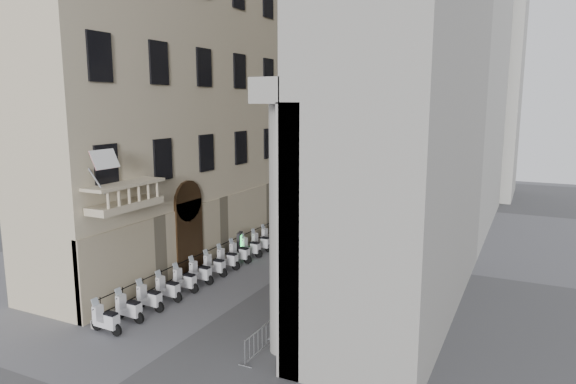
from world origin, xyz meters
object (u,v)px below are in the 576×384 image
Objects in this scene: scooter_0 at (107,333)px; pedestrian_a at (374,208)px; info_kiosk at (240,244)px; street_lamp at (296,174)px; security_tent at (325,196)px; pedestrian_b at (401,210)px.

scooter_0 is 27.41m from pedestrian_a.
info_kiosk is (-0.74, 12.48, 0.80)m from scooter_0.
scooter_0 is 0.85× the size of pedestrian_a.
pedestrian_a is (4.40, 6.57, -3.61)m from street_lamp.
security_tent reaches higher than info_kiosk.
street_lamp is at bearing 72.09° from info_kiosk.
pedestrian_a is at bearing 36.30° from street_lamp.
info_kiosk is at bearing -106.27° from security_tent.
street_lamp reaches higher than security_tent.
pedestrian_a is (2.19, 5.99, -1.91)m from security_tent.
security_tent is 0.54× the size of street_lamp.
scooter_0 is at bearing 95.45° from pedestrian_b.
street_lamp is at bearing 63.64° from pedestrian_b.
security_tent is (1.78, 21.11, 2.79)m from scooter_0.
scooter_0 is 21.37m from security_tent.
pedestrian_a is 0.92× the size of pedestrian_b.
security_tent reaches higher than pedestrian_b.
pedestrian_a is 2.35m from pedestrian_b.
info_kiosk is at bearing 5.76° from scooter_0.
pedestrian_a reaches higher than info_kiosk.
street_lamp is 4.78× the size of info_kiosk.
scooter_0 is 0.37× the size of security_tent.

